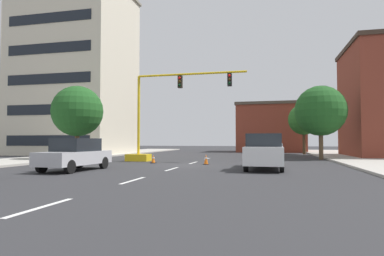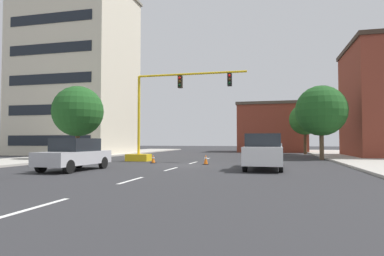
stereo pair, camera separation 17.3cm
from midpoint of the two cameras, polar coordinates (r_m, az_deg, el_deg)
ground_plane at (r=21.68m, az=-1.06°, el=-6.48°), size 160.00×160.00×0.00m
sidewalk_left at (r=34.40m, az=-19.26°, el=-4.67°), size 6.00×56.00×0.14m
sidewalk_right at (r=29.97m, az=28.48°, el=-4.90°), size 6.00×56.00×0.14m
lane_stripe_seg_0 at (r=8.94m, az=-24.80°, el=-12.34°), size 0.16×2.40×0.01m
lane_stripe_seg_1 at (r=13.65m, az=-10.17°, el=-8.93°), size 0.16×2.40×0.01m
lane_stripe_seg_2 at (r=18.80m, az=-3.38°, el=-7.12°), size 0.16×2.40×0.01m
lane_stripe_seg_3 at (r=24.10m, az=0.44°, el=-6.04°), size 0.16×2.40×0.01m
lane_stripe_seg_4 at (r=29.47m, az=2.86°, el=-5.35°), size 0.16×2.40×0.01m
building_tall_left at (r=42.76m, az=-19.20°, el=9.15°), size 12.56×10.73×19.90m
building_brick_center at (r=49.32m, az=13.80°, el=0.04°), size 9.76×8.07×6.99m
traffic_signal_gantry at (r=25.95m, az=-6.55°, el=-0.76°), size 9.44×1.20×6.83m
tree_left_near at (r=28.93m, az=-19.04°, el=2.75°), size 4.20×4.20×6.17m
tree_right_mid at (r=30.25m, az=21.67°, el=2.79°), size 4.32×4.32×6.34m
tree_right_far at (r=41.42m, az=19.13°, el=1.38°), size 3.66×3.66×5.98m
pickup_truck_white at (r=19.06m, az=12.62°, el=-4.07°), size 2.09×5.43×1.99m
sedan_silver_mid_left at (r=18.87m, az=-19.44°, el=-4.28°), size 2.10×4.60×1.74m
traffic_cone_roadside_a at (r=23.84m, az=-6.54°, el=-5.38°), size 0.36×0.36×0.59m
traffic_cone_roadside_b at (r=22.25m, az=2.64°, el=-5.49°), size 0.36×0.36×0.70m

